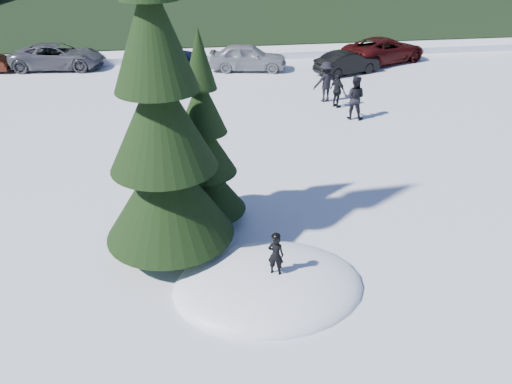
{
  "coord_description": "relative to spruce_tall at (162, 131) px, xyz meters",
  "views": [
    {
      "loc": [
        -1.74,
        -9.1,
        7.46
      ],
      "look_at": [
        0.12,
        2.65,
        1.1
      ],
      "focal_mm": 35.0,
      "sensor_mm": 36.0,
      "label": 1
    }
  ],
  "objects": [
    {
      "name": "car_2",
      "position": [
        -6.4,
        19.98,
        -2.59
      ],
      "size": [
        5.46,
        2.93,
        1.46
      ],
      "primitive_type": "imported",
      "rotation": [
        0.0,
        0.0,
        1.47
      ],
      "color": "#4F5157",
      "rests_on": "ground"
    },
    {
      "name": "adult_1",
      "position": [
        7.65,
        10.6,
        -2.52
      ],
      "size": [
        0.75,
        1.01,
        1.59
      ],
      "primitive_type": "imported",
      "rotation": [
        0.0,
        0.0,
        2.01
      ],
      "color": "black",
      "rests_on": "ground"
    },
    {
      "name": "ground",
      "position": [
        2.2,
        -1.8,
        -3.32
      ],
      "size": [
        200.0,
        200.0,
        0.0
      ],
      "primitive_type": "plane",
      "color": "white",
      "rests_on": "ground"
    },
    {
      "name": "car_6",
      "position": [
        13.06,
        18.51,
        -2.56
      ],
      "size": [
        6.01,
        4.52,
        1.52
      ],
      "primitive_type": "imported",
      "rotation": [
        0.0,
        0.0,
        1.99
      ],
      "color": "#380A0A",
      "rests_on": "ground"
    },
    {
      "name": "spruce_tall",
      "position": [
        0.0,
        0.0,
        0.0
      ],
      "size": [
        3.2,
        3.2,
        8.6
      ],
      "color": "black",
      "rests_on": "ground"
    },
    {
      "name": "car_4",
      "position": [
        4.52,
        17.91,
        -2.56
      ],
      "size": [
        4.72,
        2.59,
        1.52
      ],
      "primitive_type": "imported",
      "rotation": [
        0.0,
        0.0,
        1.38
      ],
      "color": "#919298",
      "rests_on": "ground"
    },
    {
      "name": "adult_0",
      "position": [
        7.89,
        8.99,
        -2.38
      ],
      "size": [
        1.14,
        1.05,
        1.88
      ],
      "primitive_type": "imported",
      "rotation": [
        0.0,
        0.0,
        2.67
      ],
      "color": "black",
      "rests_on": "ground"
    },
    {
      "name": "adult_2",
      "position": [
        7.36,
        11.56,
        -2.38
      ],
      "size": [
        1.32,
        0.9,
        1.89
      ],
      "primitive_type": "imported",
      "rotation": [
        0.0,
        0.0,
        3.31
      ],
      "color": "black",
      "rests_on": "ground"
    },
    {
      "name": "car_5",
      "position": [
        9.98,
        16.24,
        -2.69
      ],
      "size": [
        4.06,
        2.62,
        1.27
      ],
      "primitive_type": "imported",
      "rotation": [
        0.0,
        0.0,
        1.93
      ],
      "color": "black",
      "rests_on": "ground"
    },
    {
      "name": "spruce_short",
      "position": [
        1.0,
        1.4,
        -1.22
      ],
      "size": [
        2.2,
        2.2,
        5.37
      ],
      "color": "black",
      "rests_on": "ground"
    },
    {
      "name": "child_skier",
      "position": [
        2.33,
        -1.93,
        -2.34
      ],
      "size": [
        0.43,
        0.36,
        1.0
      ],
      "primitive_type": "imported",
      "rotation": [
        0.0,
        0.0,
        2.74
      ],
      "color": "black",
      "rests_on": "snow_mound"
    },
    {
      "name": "car_3",
      "position": [
        -0.23,
        19.43,
        -2.7
      ],
      "size": [
        4.61,
        2.98,
        1.24
      ],
      "primitive_type": "imported",
      "rotation": [
        0.0,
        0.0,
        1.88
      ],
      "color": "black",
      "rests_on": "ground"
    },
    {
      "name": "snow_mound",
      "position": [
        2.2,
        -1.8,
        -3.32
      ],
      "size": [
        4.48,
        3.52,
        0.96
      ],
      "primitive_type": "ellipsoid",
      "color": "white",
      "rests_on": "ground"
    }
  ]
}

